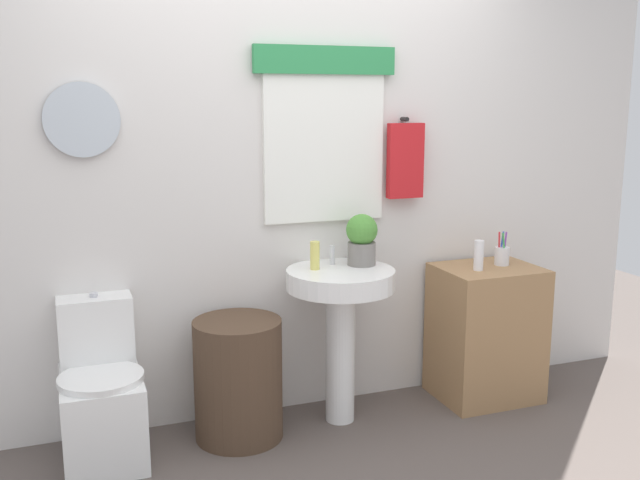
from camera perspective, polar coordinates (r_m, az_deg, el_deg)
back_wall at (r=3.71m, az=-3.01°, el=5.84°), size 4.40×0.18×2.60m
toilet at (r=3.53m, az=-17.11°, el=-11.97°), size 0.38×0.51×0.76m
laundry_hamper at (r=3.58m, az=-6.56°, el=-11.02°), size 0.43×0.43×0.60m
pedestal_sink at (r=3.63m, az=1.65°, el=-5.29°), size 0.55×0.55×0.81m
faucet at (r=3.68m, az=0.97°, el=-1.21°), size 0.03×0.03×0.10m
wooden_cabinet at (r=4.10m, az=13.14°, el=-7.23°), size 0.54×0.44×0.75m
soap_bottle at (r=3.57m, az=-0.42°, el=-1.25°), size 0.05×0.05×0.14m
potted_plant at (r=3.66m, az=3.36°, el=0.12°), size 0.16×0.16×0.27m
lotion_bottle at (r=3.89m, az=12.60°, el=-1.21°), size 0.05×0.05×0.16m
toothbrush_cup at (r=4.05m, az=14.37°, el=-1.19°), size 0.08×0.08×0.19m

